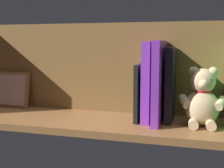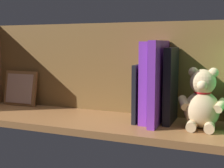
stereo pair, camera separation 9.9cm
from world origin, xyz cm
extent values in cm
cube|color=brown|center=(0.00, 0.00, -1.10)|extent=(116.08, 28.72, 2.20)
cube|color=brown|center=(0.00, -12.11, 16.03)|extent=(116.08, 1.50, 32.07)
ellipsoid|color=#D1B284|center=(-28.13, -1.27, 5.44)|extent=(10.70, 9.66, 10.88)
sphere|color=#D1B284|center=(-28.13, -1.27, 13.68)|extent=(7.48, 7.48, 7.48)
sphere|color=#D1B284|center=(-30.93, -1.38, 16.49)|extent=(2.89, 2.89, 2.89)
sphere|color=#D1B284|center=(-25.33, -1.15, 16.49)|extent=(2.89, 2.89, 2.89)
sphere|color=beige|center=(-28.26, 1.91, 13.12)|extent=(2.89, 2.89, 2.89)
cylinder|color=#D1B284|center=(-33.35, -0.12, 7.34)|extent=(4.05, 5.87, 4.02)
cylinder|color=#D1B284|center=(-23.02, 0.30, 7.34)|extent=(4.39, 5.91, 4.02)
cylinder|color=#D1B284|center=(-30.76, 3.25, 1.44)|extent=(3.05, 4.19, 2.89)
cylinder|color=#D1B284|center=(-25.87, 3.45, 1.44)|extent=(3.05, 4.19, 2.89)
torus|color=red|center=(-28.13, -1.27, 10.71)|extent=(5.16, 5.16, 0.85)
cube|color=black|center=(-18.18, -4.41, 11.78)|extent=(2.28, 13.10, 23.56)
cube|color=purple|center=(-14.93, -1.70, 12.85)|extent=(2.28, 18.52, 25.71)
cube|color=purple|center=(-11.49, -3.36, 12.70)|extent=(2.68, 15.21, 25.40)
cube|color=black|center=(-8.51, -3.61, 9.14)|extent=(1.34, 14.70, 18.27)
cube|color=brown|center=(43.41, -8.78, 6.83)|extent=(14.73, 3.93, 13.89)
cube|color=tan|center=(43.41, -8.06, 6.83)|extent=(12.38, 2.67, 11.54)
camera|label=1|loc=(-27.52, 94.35, 24.92)|focal=49.34mm
camera|label=2|loc=(-36.88, 91.10, 24.92)|focal=49.34mm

